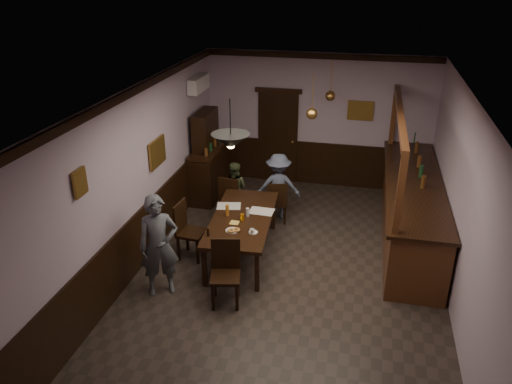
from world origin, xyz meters
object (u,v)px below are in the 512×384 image
(chair_far_right, at_px, (277,201))
(pendant_brass_far, at_px, (330,96))
(chair_far_left, at_px, (231,196))
(coffee_cup, at_px, (252,231))
(bar_counter, at_px, (411,208))
(chair_near, at_px, (226,269))
(soda_can, at_px, (242,217))
(sideboard, at_px, (208,163))
(person_standing, at_px, (159,246))
(pendant_iron, at_px, (231,141))
(person_seated_left, at_px, (234,188))
(person_seated_right, at_px, (278,186))
(pendant_brass_mid, at_px, (312,114))
(dining_table, at_px, (242,220))
(chair_side, at_px, (187,228))

(chair_far_right, distance_m, pendant_brass_far, 2.34)
(chair_far_left, distance_m, coffee_cup, 1.99)
(bar_counter, distance_m, pendant_brass_far, 2.70)
(chair_far_left, height_order, chair_near, chair_near)
(chair_far_left, distance_m, bar_counter, 3.43)
(soda_can, bearing_deg, sideboard, 119.70)
(person_standing, distance_m, pendant_iron, 1.93)
(person_seated_left, bearing_deg, person_seated_right, -172.85)
(chair_far_right, height_order, pendant_iron, pendant_iron)
(chair_near, height_order, pendant_brass_mid, pendant_brass_mid)
(dining_table, height_order, chair_side, chair_side)
(bar_counter, height_order, pendant_brass_far, pendant_brass_far)
(chair_side, relative_size, coffee_cup, 12.75)
(person_seated_left, distance_m, person_seated_right, 0.91)
(chair_far_right, relative_size, person_seated_left, 0.78)
(chair_far_left, bearing_deg, person_seated_left, -82.80)
(pendant_brass_far, bearing_deg, person_seated_right, -130.79)
(chair_far_left, xyz_separation_m, person_seated_right, (0.89, 0.34, 0.16))
(chair_side, bearing_deg, coffee_cup, -97.96)
(person_seated_right, xyz_separation_m, coffee_cup, (-0.04, -2.11, 0.13))
(chair_near, distance_m, pendant_brass_far, 4.38)
(chair_far_left, bearing_deg, pendant_brass_mid, -176.19)
(chair_far_left, xyz_separation_m, bar_counter, (3.42, 0.05, 0.10))
(chair_far_left, distance_m, soda_can, 1.51)
(pendant_brass_mid, relative_size, pendant_brass_far, 1.00)
(chair_far_right, relative_size, chair_side, 0.86)
(chair_side, height_order, coffee_cup, chair_side)
(chair_side, bearing_deg, person_standing, -177.29)
(dining_table, xyz_separation_m, bar_counter, (2.87, 1.29, -0.07))
(chair_far_right, bearing_deg, person_seated_right, -96.50)
(coffee_cup, bearing_deg, pendant_iron, -136.87)
(sideboard, xyz_separation_m, pendant_brass_mid, (2.31, -1.09, 1.54))
(chair_far_left, relative_size, person_standing, 0.57)
(person_seated_right, height_order, soda_can, person_seated_right)
(coffee_cup, bearing_deg, soda_can, 119.06)
(pendant_iron, xyz_separation_m, pendant_brass_far, (1.13, 3.35, -0.09))
(chair_far_right, relative_size, soda_can, 7.34)
(chair_far_right, bearing_deg, person_standing, 50.29)
(chair_near, height_order, person_seated_left, person_seated_left)
(person_seated_left, relative_size, bar_counter, 0.26)
(pendant_brass_far, bearing_deg, pendant_iron, -108.57)
(pendant_brass_far, bearing_deg, coffee_cup, -105.90)
(pendant_iron, bearing_deg, chair_far_right, 81.47)
(sideboard, distance_m, pendant_brass_far, 2.96)
(coffee_cup, height_order, pendant_brass_far, pendant_brass_far)
(chair_far_left, xyz_separation_m, pendant_brass_far, (1.73, 1.31, 1.78))
(person_standing, height_order, sideboard, sideboard)
(person_standing, distance_m, pendant_brass_far, 4.66)
(chair_far_left, bearing_deg, person_seated_right, -153.18)
(chair_far_right, height_order, person_standing, person_standing)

